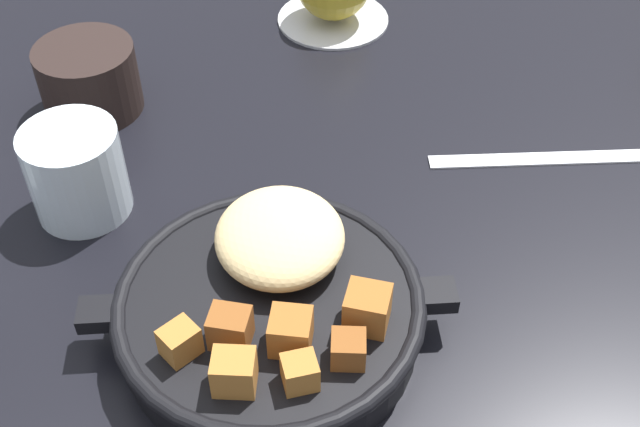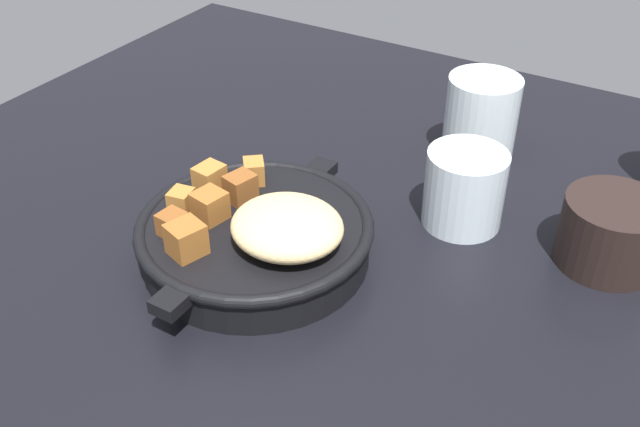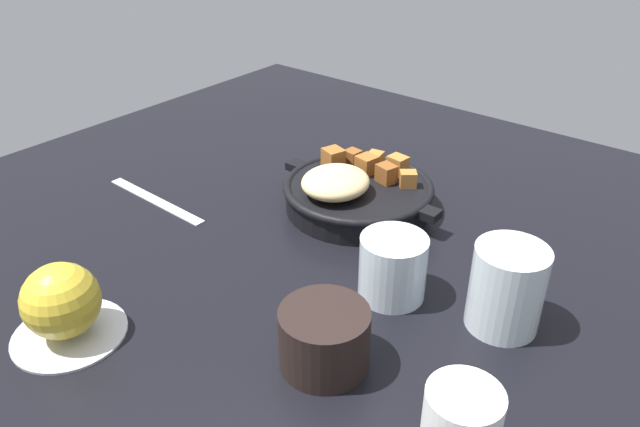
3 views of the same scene
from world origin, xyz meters
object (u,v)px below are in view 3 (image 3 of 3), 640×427
water_glass_short (393,267)px  water_glass_tall (507,288)px  cast_iron_skillet (356,191)px  red_apple (61,301)px  coffee_mug_dark (324,338)px  butter_knife (155,200)px

water_glass_short → water_glass_tall: size_ratio=0.80×
cast_iron_skillet → red_apple: (7.63, 40.67, 1.80)cm
cast_iron_skillet → red_apple: size_ratio=3.22×
water_glass_short → coffee_mug_dark: (-0.90, 13.47, -0.59)cm
red_apple → coffee_mug_dark: bearing=-149.7°
cast_iron_skillet → butter_knife: bearing=34.6°
red_apple → butter_knife: size_ratio=0.39×
cast_iron_skillet → butter_knife: size_ratio=1.27×
cast_iron_skillet → butter_knife: cast_iron_skillet is taller
cast_iron_skillet → water_glass_short: size_ratio=3.35×
cast_iron_skillet → water_glass_tall: water_glass_tall is taller
red_apple → water_glass_short: bearing=-129.7°
cast_iron_skillet → coffee_mug_dark: cast_iron_skillet is taller
butter_knife → water_glass_short: bearing=-174.1°
cast_iron_skillet → water_glass_tall: bearing=158.8°
water_glass_short → coffee_mug_dark: 13.51cm
coffee_mug_dark → red_apple: bearing=30.3°
cast_iron_skillet → coffee_mug_dark: bearing=120.3°
butter_knife → water_glass_tall: (-50.99, -6.21, 4.59)cm
red_apple → water_glass_short: red_apple is taller
cast_iron_skillet → water_glass_short: water_glass_short is taller
cast_iron_skillet → coffee_mug_dark: size_ratio=2.85×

